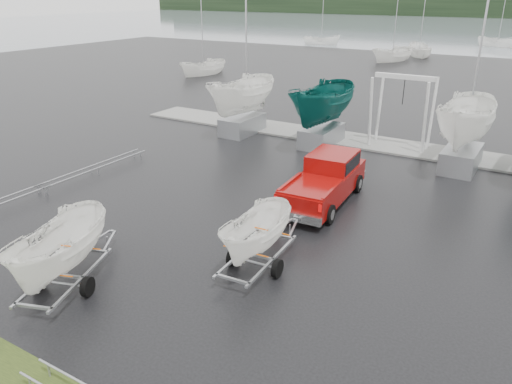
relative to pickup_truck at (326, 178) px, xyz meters
name	(u,v)px	position (x,y,z in m)	size (l,w,h in m)	color
ground_plane	(237,222)	(-2.01, -3.83, -1.00)	(120.00, 120.00, 0.00)	black
dock	(357,141)	(-2.01, 9.17, -0.95)	(30.00, 3.00, 0.12)	gray
pickup_truck	(326,178)	(0.00, 0.00, 0.00)	(2.43, 5.89, 1.92)	maroon
trailer_hitched	(257,201)	(0.42, -6.37, 1.35)	(1.82, 3.67, 4.31)	#999CA2
trailer_parked	(54,208)	(-3.86, -10.38, 1.68)	(2.32, 3.79, 4.94)	#999CA2
boat_hoist	(403,101)	(0.44, 9.17, 1.67)	(3.30, 2.18, 4.12)	silver
keelboat_0	(242,72)	(-8.80, 7.17, 2.82)	(2.40, 3.20, 10.57)	#999CA2
keelboat_1	(325,77)	(-3.51, 7.37, 2.91)	(2.46, 3.20, 7.65)	#999CA2
keelboat_2	(472,90)	(4.17, 7.17, 2.95)	(2.49, 3.20, 10.66)	#999CA2
mast_rack_0	(94,167)	(-11.01, -2.83, -0.65)	(0.56, 6.50, 0.06)	#999CA2
moored_boat_0	(204,74)	(-24.97, 24.76, -1.00)	(2.69, 2.75, 11.21)	white
moored_boat_1	(419,56)	(-9.44, 52.46, -1.00)	(3.44, 3.47, 11.42)	white
moored_boat_4	(321,44)	(-27.24, 60.10, -0.99)	(2.97, 2.93, 11.00)	white
moored_boat_5	(497,46)	(-1.97, 71.46, -1.00)	(3.33, 3.28, 11.40)	white
moored_boat_6	(392,61)	(-11.07, 45.76, -1.00)	(3.54, 3.59, 11.71)	white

